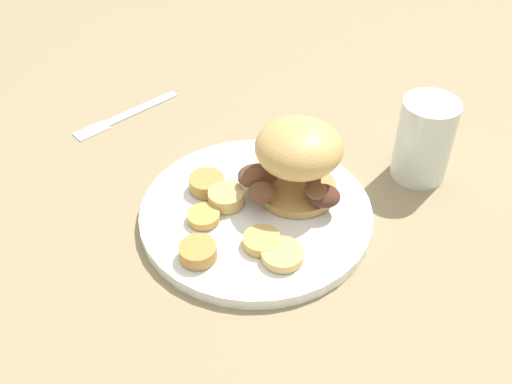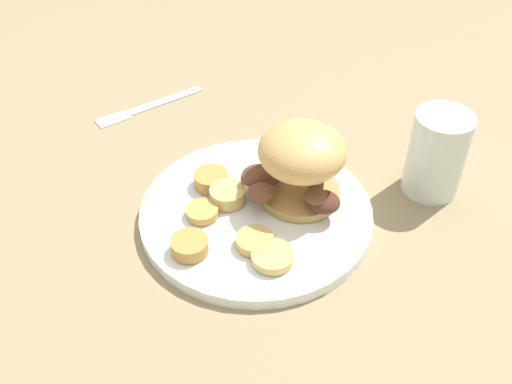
# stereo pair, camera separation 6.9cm
# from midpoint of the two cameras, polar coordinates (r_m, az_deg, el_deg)

# --- Properties ---
(ground_plane) EXTENTS (4.00, 4.00, 0.00)m
(ground_plane) POSITION_cam_midpoint_polar(r_m,az_deg,el_deg) (0.71, -2.75, -2.58)
(ground_plane) COLOR #937F5B
(dinner_plate) EXTENTS (0.27, 0.27, 0.02)m
(dinner_plate) POSITION_cam_midpoint_polar(r_m,az_deg,el_deg) (0.71, -2.77, -2.07)
(dinner_plate) COLOR white
(dinner_plate) RESTS_ON ground_plane
(sandwich) EXTENTS (0.11, 0.13, 0.10)m
(sandwich) POSITION_cam_midpoint_polar(r_m,az_deg,el_deg) (0.69, 1.01, 3.11)
(sandwich) COLOR tan
(sandwich) RESTS_ON dinner_plate
(potato_round_0) EXTENTS (0.04, 0.04, 0.02)m
(potato_round_0) POSITION_cam_midpoint_polar(r_m,az_deg,el_deg) (0.65, -8.60, -5.78)
(potato_round_0) COLOR #BC8942
(potato_round_0) RESTS_ON dinner_plate
(potato_round_1) EXTENTS (0.04, 0.04, 0.01)m
(potato_round_1) POSITION_cam_midpoint_polar(r_m,az_deg,el_deg) (0.69, -7.87, -2.47)
(potato_round_1) COLOR tan
(potato_round_1) RESTS_ON dinner_plate
(potato_round_2) EXTENTS (0.04, 0.04, 0.01)m
(potato_round_2) POSITION_cam_midpoint_polar(r_m,az_deg,el_deg) (0.66, -2.46, -4.80)
(potato_round_2) COLOR tan
(potato_round_2) RESTS_ON dinner_plate
(potato_round_3) EXTENTS (0.04, 0.04, 0.02)m
(potato_round_3) POSITION_cam_midpoint_polar(r_m,az_deg,el_deg) (0.73, -7.42, 0.72)
(potato_round_3) COLOR #BC8942
(potato_round_3) RESTS_ON dinner_plate
(potato_round_4) EXTENTS (0.05, 0.05, 0.01)m
(potato_round_4) POSITION_cam_midpoint_polar(r_m,az_deg,el_deg) (0.64, -0.53, -6.11)
(potato_round_4) COLOR #DBB766
(potato_round_4) RESTS_ON dinner_plate
(potato_round_5) EXTENTS (0.04, 0.04, 0.02)m
(potato_round_5) POSITION_cam_midpoint_polar(r_m,az_deg,el_deg) (0.71, -5.70, -0.73)
(potato_round_5) COLOR #DBB766
(potato_round_5) RESTS_ON dinner_plate
(fork) EXTENTS (0.15, 0.11, 0.00)m
(fork) POSITION_cam_midpoint_polar(r_m,az_deg,el_deg) (0.91, -14.44, 7.06)
(fork) COLOR silver
(fork) RESTS_ON ground_plane
(drinking_glass) EXTENTS (0.07, 0.07, 0.11)m
(drinking_glass) POSITION_cam_midpoint_polar(r_m,az_deg,el_deg) (0.76, 13.28, 4.77)
(drinking_glass) COLOR silver
(drinking_glass) RESTS_ON ground_plane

